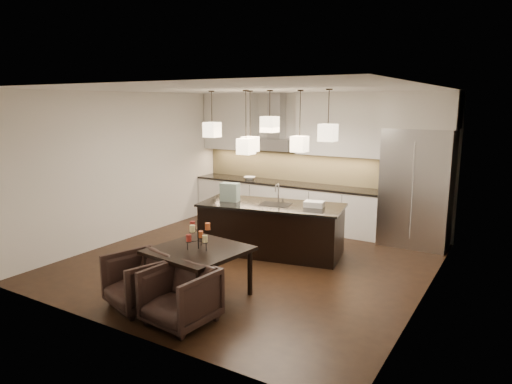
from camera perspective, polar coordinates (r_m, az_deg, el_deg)
The scene contains 37 objects.
floor at distance 7.65m, azimuth -0.78°, elevation -8.80°, with size 5.50×5.50×0.02m, color black.
ceiling at distance 7.20m, azimuth -0.84°, elevation 12.81°, with size 5.50×5.50×0.02m, color white.
wall_back at distance 9.72m, azimuth 7.84°, elevation 3.93°, with size 5.50×0.02×2.80m, color silver.
wall_front at distance 5.21m, azimuth -17.11°, elevation -2.65°, with size 5.50×0.02×2.80m, color silver.
wall_left at distance 9.05m, azimuth -15.84°, elevation 3.08°, with size 0.02×5.50×2.80m, color silver.
wall_right at distance 6.31m, azimuth 20.98°, elevation -0.56°, with size 0.02×5.50×2.80m, color silver.
refrigerator at distance 8.79m, azimuth 19.44°, elevation 0.50°, with size 1.20×0.72×2.15m, color #B7B7BA.
fridge_panel at distance 8.66m, azimuth 20.04°, elevation 9.64°, with size 1.26×0.72×0.65m, color silver.
lower_cabinets at distance 9.86m, azimuth 3.60°, elevation -1.56°, with size 4.21×0.62×0.88m, color silver.
countertop at distance 9.77m, azimuth 3.63°, elevation 1.07°, with size 4.21×0.66×0.04m, color black.
backsplash at distance 9.98m, azimuth 4.45°, elevation 3.22°, with size 4.21×0.02×0.63m, color tan.
upper_cab_left at distance 10.51m, azimuth -3.17°, elevation 8.78°, with size 1.25×0.35×1.25m, color silver.
upper_cab_right at distance 9.28m, azimuth 10.66°, elevation 8.31°, with size 1.86×0.35×1.25m, color silver.
hood_canopy at distance 9.84m, azimuth 2.27°, elevation 5.98°, with size 0.90×0.52×0.24m, color #B7B7BA.
hood_chimney at distance 9.91m, azimuth 2.61°, elevation 9.49°, with size 0.30×0.28×0.96m, color #B7B7BA.
fruit_bowl at distance 10.14m, azimuth -0.82°, elevation 1.76°, with size 0.26×0.26×0.06m, color silver.
island_body at distance 7.99m, azimuth 1.94°, elevation -4.71°, with size 2.39×0.95×0.84m, color black.
island_top at distance 7.88m, azimuth 1.96°, elevation -1.64°, with size 2.46×1.03×0.04m, color black.
faucet at distance 7.90m, azimuth 2.84°, elevation -0.13°, with size 0.10×0.23×0.36m, color silver, non-canonical shape.
tote_bag at distance 8.08m, azimuth -3.28°, elevation -0.01°, with size 0.32×0.17×0.32m, color #1C462D.
food_container at distance 7.71m, azimuth 7.29°, elevation -1.50°, with size 0.32×0.23×0.10m, color silver.
dining_table at distance 6.29m, azimuth -7.14°, elevation -9.99°, with size 1.14×1.14×0.68m, color black, non-canonical shape.
candelabra at distance 6.11m, azimuth -7.26°, elevation -5.26°, with size 0.33×0.33×0.40m, color black, non-canonical shape.
candle_a at distance 6.04m, azimuth -6.40°, elevation -5.82°, with size 0.07×0.07×0.09m, color #F2E698.
candle_b at distance 6.24m, azimuth -6.94°, elevation -5.27°, with size 0.07×0.07×0.09m, color #C15526.
candle_c at distance 6.10m, azimuth -8.41°, elevation -5.71°, with size 0.07×0.07×0.09m, color maroon.
candle_d at distance 6.07m, azimuth -6.07°, elevation -4.29°, with size 0.07×0.07×0.09m, color #C15526.
candle_e at distance 6.18m, azimuth -7.93°, elevation -4.06°, with size 0.07×0.07×0.09m, color maroon.
candle_f at distance 5.99m, azimuth -7.97°, elevation -4.54°, with size 0.07×0.07×0.09m, color #F2E698.
armchair_left at distance 6.14m, azimuth -14.32°, elevation -10.69°, with size 0.75×0.77×0.70m, color black.
armchair_right at distance 5.60m, azimuth -9.44°, elevation -12.73°, with size 0.74×0.76×0.69m, color black.
pendant_a at distance 8.11m, azimuth -5.51°, elevation 7.76°, with size 0.24×0.24×0.26m, color beige.
pendant_b at distance 7.99m, azimuth -0.74°, elevation 6.01°, with size 0.24×0.24×0.26m, color beige.
pendant_c at distance 7.59m, azimuth 1.72°, elevation 8.45°, with size 0.24×0.24×0.26m, color beige.
pendant_d at distance 7.63m, azimuth 5.46°, elevation 5.99°, with size 0.24×0.24×0.26m, color beige.
pendant_e at distance 7.03m, azimuth 8.98°, elevation 7.34°, with size 0.24×0.24×0.26m, color beige.
pendant_f at distance 7.58m, azimuth -1.26°, elevation 5.72°, with size 0.24×0.24×0.26m, color beige.
Camera 1 is at (3.81, -6.11, 2.59)m, focal length 32.00 mm.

